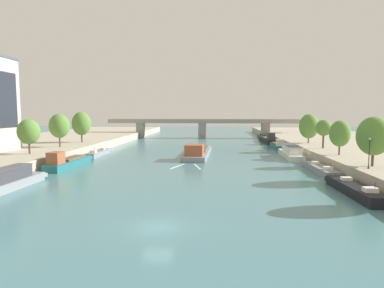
% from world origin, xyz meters
% --- Properties ---
extents(ground_plane, '(400.00, 400.00, 0.00)m').
position_xyz_m(ground_plane, '(0.00, 0.00, 0.00)').
color(ground_plane, teal).
extents(quay_left, '(36.00, 170.00, 2.14)m').
position_xyz_m(quay_left, '(-41.47, 55.00, 1.07)').
color(quay_left, '#B2A893').
rests_on(quay_left, ground).
extents(quay_right, '(36.00, 170.00, 2.14)m').
position_xyz_m(quay_right, '(41.47, 55.00, 1.07)').
color(quay_right, '#B2A893').
rests_on(quay_right, ground).
extents(barge_midriver, '(5.76, 24.59, 3.19)m').
position_xyz_m(barge_midriver, '(0.94, 45.77, 0.92)').
color(barge_midriver, gray).
rests_on(barge_midriver, ground).
extents(wake_behind_barge, '(5.60, 6.01, 0.03)m').
position_xyz_m(wake_behind_barge, '(-0.13, 31.02, 0.01)').
color(wake_behind_barge, silver).
rests_on(wake_behind_barge, ground).
extents(moored_boat_left_near, '(2.87, 12.45, 2.80)m').
position_xyz_m(moored_boat_left_near, '(-21.02, 12.51, 1.16)').
color(moored_boat_left_near, gray).
rests_on(moored_boat_left_near, ground).
extents(moored_boat_left_gap_after, '(3.04, 14.33, 3.18)m').
position_xyz_m(moored_boat_left_gap_after, '(-21.13, 28.96, 0.95)').
color(moored_boat_left_gap_after, '#23666B').
rests_on(moored_boat_left_gap_after, ground).
extents(moored_boat_left_lone, '(2.11, 12.11, 2.14)m').
position_xyz_m(moored_boat_left_lone, '(-21.23, 44.77, 0.55)').
color(moored_boat_left_lone, gray).
rests_on(moored_boat_left_lone, ground).
extents(moored_boat_right_far, '(2.78, 12.99, 2.30)m').
position_xyz_m(moored_boat_right_far, '(21.24, 12.57, 0.63)').
color(moored_boat_right_far, black).
rests_on(moored_boat_right_far, ground).
extents(moored_boat_right_lone, '(2.64, 12.46, 2.10)m').
position_xyz_m(moored_boat_right_lone, '(21.76, 27.11, 0.53)').
color(moored_boat_right_lone, gray).
rests_on(moored_boat_right_lone, ground).
extents(moored_boat_right_upstream, '(3.56, 15.67, 2.77)m').
position_xyz_m(moored_boat_right_upstream, '(20.96, 44.18, 1.16)').
color(moored_boat_right_upstream, silver).
rests_on(moored_boat_right_upstream, ground).
extents(moored_boat_right_midway, '(2.19, 11.68, 2.87)m').
position_xyz_m(moored_boat_right_midway, '(21.31, 61.09, 0.88)').
color(moored_boat_right_midway, '#23666B').
rests_on(moored_boat_right_midway, ground).
extents(moored_boat_right_downstream, '(3.03, 16.13, 3.58)m').
position_xyz_m(moored_boat_right_downstream, '(21.39, 77.04, 1.06)').
color(moored_boat_right_downstream, black).
rests_on(moored_boat_right_downstream, ground).
extents(moored_boat_right_second, '(2.09, 12.18, 2.40)m').
position_xyz_m(moored_boat_right_second, '(21.84, 92.77, 0.68)').
color(moored_boat_right_second, '#235633').
rests_on(moored_boat_right_second, ground).
extents(tree_left_midway, '(3.94, 3.94, 6.29)m').
position_xyz_m(tree_left_midway, '(-28.75, 30.18, 6.15)').
color(tree_left_midway, brown).
rests_on(tree_left_midway, quay_left).
extents(tree_left_far, '(4.28, 4.28, 7.19)m').
position_xyz_m(tree_left_far, '(-28.90, 42.18, 6.71)').
color(tree_left_far, brown).
rests_on(tree_left_far, quay_left).
extents(tree_left_third, '(4.66, 4.66, 7.61)m').
position_xyz_m(tree_left_third, '(-28.70, 53.57, 6.82)').
color(tree_left_third, brown).
rests_on(tree_left_third, quay_left).
extents(tree_right_third, '(4.55, 4.55, 6.94)m').
position_xyz_m(tree_right_third, '(26.78, 20.44, 6.37)').
color(tree_right_third, brown).
rests_on(tree_right_third, quay_right).
extents(tree_right_distant, '(3.58, 3.58, 6.09)m').
position_xyz_m(tree_right_distant, '(26.75, 32.68, 5.91)').
color(tree_right_distant, brown).
rests_on(tree_right_distant, quay_right).
extents(tree_right_far, '(3.27, 3.27, 5.97)m').
position_xyz_m(tree_right_far, '(27.37, 43.35, 6.39)').
color(tree_right_far, brown).
rests_on(tree_right_far, quay_right).
extents(tree_right_midway, '(4.61, 4.61, 7.09)m').
position_xyz_m(tree_right_midway, '(27.60, 55.02, 6.25)').
color(tree_right_midway, brown).
rests_on(tree_right_midway, quay_right).
extents(lamppost_right_bank, '(0.28, 0.28, 4.16)m').
position_xyz_m(lamppost_right_bank, '(25.29, 18.28, 4.44)').
color(lamppost_right_bank, black).
rests_on(lamppost_right_bank, quay_right).
extents(bridge_far, '(70.94, 4.40, 7.08)m').
position_xyz_m(bridge_far, '(0.00, 96.42, 4.63)').
color(bridge_far, gray).
rests_on(bridge_far, ground).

